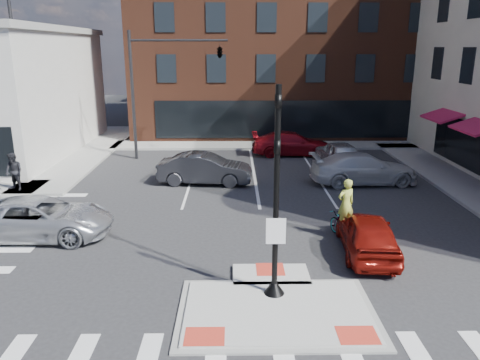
{
  "coord_description": "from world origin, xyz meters",
  "views": [
    {
      "loc": [
        -1.16,
        -11.77,
        7.02
      ],
      "look_at": [
        -0.92,
        5.82,
        2.0
      ],
      "focal_mm": 35.0,
      "sensor_mm": 36.0,
      "label": 1
    }
  ],
  "objects_px": {
    "red_sedan": "(367,234)",
    "cyclist": "(345,219)",
    "bg_car_dark": "(205,169)",
    "bg_car_red": "(292,144)",
    "silver_suv": "(39,218)",
    "pedestrian_a": "(14,172)",
    "bg_car_silver": "(338,154)",
    "white_pickup": "(364,169)"
  },
  "relations": [
    {
      "from": "bg_car_red",
      "to": "bg_car_dark",
      "type": "bearing_deg",
      "value": 140.75
    },
    {
      "from": "cyclist",
      "to": "red_sedan",
      "type": "bearing_deg",
      "value": 89.99
    },
    {
      "from": "white_pickup",
      "to": "red_sedan",
      "type": "bearing_deg",
      "value": 162.56
    },
    {
      "from": "bg_car_silver",
      "to": "cyclist",
      "type": "relative_size",
      "value": 1.99
    },
    {
      "from": "bg_car_dark",
      "to": "pedestrian_a",
      "type": "distance_m",
      "value": 9.44
    },
    {
      "from": "bg_car_silver",
      "to": "bg_car_red",
      "type": "distance_m",
      "value": 4.02
    },
    {
      "from": "bg_car_red",
      "to": "pedestrian_a",
      "type": "distance_m",
      "value": 16.92
    },
    {
      "from": "silver_suv",
      "to": "red_sedan",
      "type": "bearing_deg",
      "value": -96.75
    },
    {
      "from": "bg_car_dark",
      "to": "bg_car_silver",
      "type": "relative_size",
      "value": 1.05
    },
    {
      "from": "bg_car_red",
      "to": "cyclist",
      "type": "height_order",
      "value": "cyclist"
    },
    {
      "from": "white_pickup",
      "to": "bg_car_red",
      "type": "bearing_deg",
      "value": 20.38
    },
    {
      "from": "silver_suv",
      "to": "cyclist",
      "type": "bearing_deg",
      "value": -90.78
    },
    {
      "from": "silver_suv",
      "to": "cyclist",
      "type": "distance_m",
      "value": 11.57
    },
    {
      "from": "silver_suv",
      "to": "bg_car_red",
      "type": "bearing_deg",
      "value": -37.95
    },
    {
      "from": "pedestrian_a",
      "to": "bg_car_dark",
      "type": "bearing_deg",
      "value": 32.68
    },
    {
      "from": "white_pickup",
      "to": "bg_car_silver",
      "type": "relative_size",
      "value": 1.19
    },
    {
      "from": "red_sedan",
      "to": "bg_car_silver",
      "type": "bearing_deg",
      "value": -92.78
    },
    {
      "from": "red_sedan",
      "to": "cyclist",
      "type": "distance_m",
      "value": 1.38
    },
    {
      "from": "bg_car_silver",
      "to": "bg_car_red",
      "type": "relative_size",
      "value": 0.88
    },
    {
      "from": "red_sedan",
      "to": "white_pickup",
      "type": "xyz_separation_m",
      "value": [
        2.22,
        8.76,
        0.07
      ]
    },
    {
      "from": "white_pickup",
      "to": "bg_car_silver",
      "type": "height_order",
      "value": "white_pickup"
    },
    {
      "from": "silver_suv",
      "to": "white_pickup",
      "type": "bearing_deg",
      "value": -62.48
    },
    {
      "from": "silver_suv",
      "to": "pedestrian_a",
      "type": "bearing_deg",
      "value": 32.56
    },
    {
      "from": "pedestrian_a",
      "to": "red_sedan",
      "type": "bearing_deg",
      "value": -2.06
    },
    {
      "from": "red_sedan",
      "to": "bg_car_silver",
      "type": "xyz_separation_m",
      "value": [
        1.67,
        12.4,
        0.06
      ]
    },
    {
      "from": "bg_car_dark",
      "to": "pedestrian_a",
      "type": "bearing_deg",
      "value": 105.33
    },
    {
      "from": "silver_suv",
      "to": "bg_car_dark",
      "type": "distance_m",
      "value": 9.28
    },
    {
      "from": "bg_car_dark",
      "to": "bg_car_red",
      "type": "bearing_deg",
      "value": -33.08
    },
    {
      "from": "silver_suv",
      "to": "pedestrian_a",
      "type": "height_order",
      "value": "pedestrian_a"
    },
    {
      "from": "silver_suv",
      "to": "pedestrian_a",
      "type": "relative_size",
      "value": 2.91
    },
    {
      "from": "white_pickup",
      "to": "bg_car_red",
      "type": "xyz_separation_m",
      "value": [
        -2.99,
        6.83,
        -0.04
      ]
    },
    {
      "from": "bg_car_red",
      "to": "bg_car_silver",
      "type": "bearing_deg",
      "value": -143.06
    },
    {
      "from": "red_sedan",
      "to": "bg_car_red",
      "type": "xyz_separation_m",
      "value": [
        -0.77,
        15.59,
        0.04
      ]
    },
    {
      "from": "bg_car_silver",
      "to": "bg_car_dark",
      "type": "bearing_deg",
      "value": 17.57
    },
    {
      "from": "red_sedan",
      "to": "bg_car_dark",
      "type": "relative_size",
      "value": 0.88
    },
    {
      "from": "bg_car_red",
      "to": "silver_suv",
      "type": "bearing_deg",
      "value": 140.53
    },
    {
      "from": "bg_car_silver",
      "to": "silver_suv",
      "type": "bearing_deg",
      "value": 31.3
    },
    {
      "from": "red_sedan",
      "to": "cyclist",
      "type": "relative_size",
      "value": 1.84
    },
    {
      "from": "bg_car_silver",
      "to": "cyclist",
      "type": "bearing_deg",
      "value": 72.22
    },
    {
      "from": "bg_car_red",
      "to": "cyclist",
      "type": "distance_m",
      "value": 14.31
    },
    {
      "from": "bg_car_dark",
      "to": "bg_car_red",
      "type": "xyz_separation_m",
      "value": [
        5.42,
        6.75,
        -0.04
      ]
    },
    {
      "from": "cyclist",
      "to": "silver_suv",
      "type": "bearing_deg",
      "value": -23.16
    }
  ]
}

